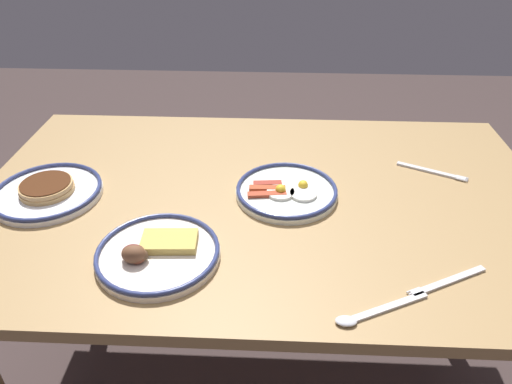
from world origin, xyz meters
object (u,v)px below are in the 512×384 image
plate_near_main (48,191)px  tea_spoon (370,313)px  plate_center_pancakes (286,192)px  fork_far (447,282)px  fork_near (432,171)px  plate_far_companion (156,252)px

plate_near_main → tea_spoon: 0.84m
plate_center_pancakes → fork_far: 0.44m
fork_near → fork_far: size_ratio=1.00×
plate_center_pancakes → tea_spoon: plate_center_pancakes is taller
tea_spoon → fork_far: bearing=-151.4°
plate_far_companion → fork_near: (-0.68, -0.39, -0.01)m
plate_near_main → fork_far: bearing=163.9°
plate_center_pancakes → fork_far: size_ratio=1.46×
plate_near_main → fork_near: (-1.01, -0.16, -0.01)m
plate_near_main → plate_far_companion: size_ratio=1.02×
plate_center_pancakes → plate_far_companion: size_ratio=0.98×
plate_center_pancakes → fork_near: size_ratio=1.45×
fork_far → plate_far_companion: bearing=-4.5°
plate_center_pancakes → plate_far_companion: bearing=42.2°
plate_far_companion → tea_spoon: bearing=162.1°
plate_center_pancakes → fork_near: bearing=-161.6°
plate_center_pancakes → tea_spoon: 0.42m
plate_near_main → plate_center_pancakes: (-0.61, -0.03, -0.00)m
plate_near_main → plate_far_companion: (-0.33, 0.22, -0.00)m
plate_near_main → tea_spoon: bearing=154.6°
plate_far_companion → fork_far: plate_far_companion is taller
plate_far_companion → fork_near: plate_far_companion is taller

